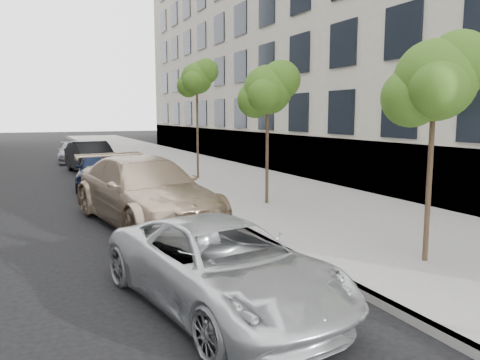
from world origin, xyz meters
TOP-DOWN VIEW (x-y plane):
  - ground at (0.00, 0.00)m, footprint 160.00×160.00m
  - sidewalk at (4.30, 24.00)m, footprint 6.40×72.00m
  - curb at (1.18, 24.00)m, footprint 0.15×72.00m
  - tree_near at (3.23, 1.50)m, footprint 1.80×1.60m
  - tree_mid at (3.23, 8.00)m, footprint 1.82×1.62m
  - tree_far at (3.23, 14.50)m, footprint 1.70×1.50m
  - minivan at (-1.05, 1.43)m, footprint 2.91×4.99m
  - suv at (-0.79, 7.43)m, footprint 3.44×6.43m
  - sedan_blue at (-1.04, 14.42)m, footprint 2.31×4.42m
  - sedan_black at (-0.69, 19.51)m, footprint 2.29×4.95m
  - sedan_rear at (-1.03, 25.44)m, footprint 2.09×4.36m

SIDE VIEW (x-z plane):
  - ground at x=0.00m, z-range 0.00..0.00m
  - sidewalk at x=4.30m, z-range 0.00..0.14m
  - curb at x=1.18m, z-range 0.00..0.14m
  - sedan_rear at x=-1.03m, z-range 0.00..1.23m
  - minivan at x=-1.05m, z-range 0.00..1.31m
  - sedan_blue at x=-1.04m, z-range 0.00..1.43m
  - sedan_black at x=-0.69m, z-range 0.00..1.57m
  - suv at x=-0.79m, z-range 0.00..1.77m
  - tree_near at x=3.23m, z-range 1.40..5.69m
  - tree_mid at x=3.23m, z-range 1.46..5.89m
  - tree_far at x=3.23m, z-range 1.87..7.04m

